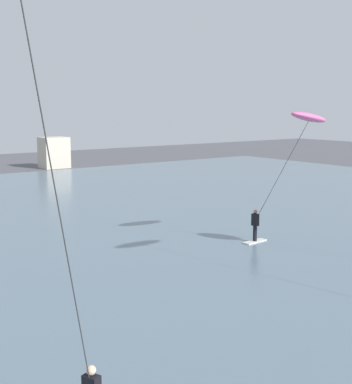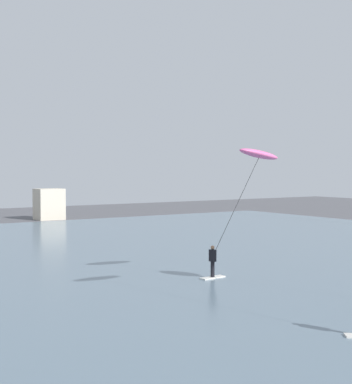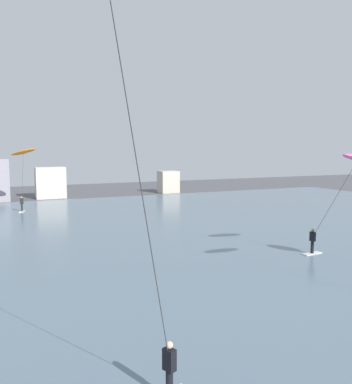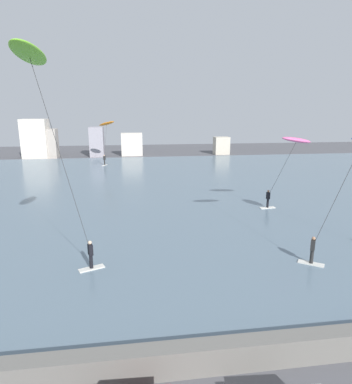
# 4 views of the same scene
# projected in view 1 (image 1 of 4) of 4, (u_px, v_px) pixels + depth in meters

# --- Properties ---
(water_bay) EXTENTS (84.00, 52.00, 0.10)m
(water_bay) POSITION_uv_depth(u_px,v_px,m) (8.00, 236.00, 28.88)
(water_bay) COLOR slate
(water_bay) RESTS_ON ground
(kitesurfer_pink) EXTENTS (3.05, 3.11, 6.59)m
(kitesurfer_pink) POSITION_uv_depth(u_px,v_px,m) (301.00, 134.00, 25.44)
(kitesurfer_pink) COLOR silver
(kitesurfer_pink) RESTS_ON water_bay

